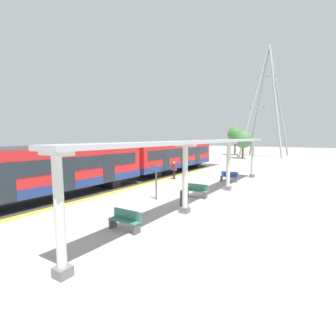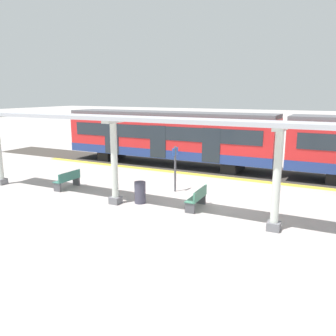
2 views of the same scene
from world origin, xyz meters
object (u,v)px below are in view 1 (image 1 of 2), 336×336
bench_near_end (229,177)px  platform_info_sign (156,179)px  train_near_carriage (54,170)px  bench_mid_platform (125,220)px  trash_bin (184,199)px  canopy_pillar_fourth (253,159)px  passenger_waiting_near_edge (174,168)px  bench_far_end (197,191)px  canopy_pillar_third (228,166)px  canopy_pillar_second (185,178)px  canopy_pillar_nearest (60,215)px  train_far_carriage (173,156)px

bench_near_end → platform_info_sign: 8.96m
train_near_carriage → bench_mid_platform: train_near_carriage is taller
bench_near_end → trash_bin: bearing=-86.4°
canopy_pillar_fourth → passenger_waiting_near_edge: canopy_pillar_fourth is taller
bench_mid_platform → passenger_waiting_near_edge: size_ratio=0.91×
bench_far_end → canopy_pillar_fourth: bearing=84.5°
bench_far_end → trash_bin: trash_bin is taller
bench_far_end → canopy_pillar_third: bearing=73.1°
canopy_pillar_second → bench_far_end: (-0.98, 3.39, -1.38)m
bench_far_end → canopy_pillar_nearest: bearing=-84.7°
bench_far_end → bench_near_end: bearing=91.2°
platform_info_sign → train_far_carriage: bearing=116.4°
canopy_pillar_fourth → bench_near_end: bearing=-108.1°
bench_mid_platform → train_far_carriage: bearing=114.8°
canopy_pillar_nearest → platform_info_sign: canopy_pillar_nearest is taller
train_far_carriage → trash_bin: bearing=-56.3°
train_far_carriage → bench_far_end: 12.14m
train_far_carriage → bench_near_end: train_far_carriage is taller
bench_near_end → train_far_carriage: bearing=160.5°
canopy_pillar_third → bench_near_end: canopy_pillar_third is taller
passenger_waiting_near_edge → trash_bin: bearing=-55.3°
train_near_carriage → canopy_pillar_second: (8.50, 1.83, -0.02)m
trash_bin → canopy_pillar_second: bearing=-58.8°
train_near_carriage → canopy_pillar_third: canopy_pillar_third is taller
bench_near_end → canopy_pillar_nearest: bearing=-86.3°
canopy_pillar_second → canopy_pillar_third: 6.63m
bench_mid_platform → canopy_pillar_third: bearing=84.7°
train_far_carriage → passenger_waiting_near_edge: size_ratio=8.54×
canopy_pillar_second → platform_info_sign: bearing=153.0°
bench_near_end → trash_bin: size_ratio=1.61×
train_near_carriage → train_far_carriage: same height
bench_near_end → passenger_waiting_near_edge: 5.06m
canopy_pillar_fourth → bench_near_end: 3.87m
canopy_pillar_fourth → passenger_waiting_near_edge: 7.78m
canopy_pillar_fourth → bench_near_end: size_ratio=2.36×
train_near_carriage → bench_near_end: train_near_carriage is taller
train_near_carriage → trash_bin: bearing=19.0°
train_far_carriage → trash_bin: train_far_carriage is taller
canopy_pillar_second → passenger_waiting_near_edge: bearing=124.4°
canopy_pillar_third → passenger_waiting_near_edge: (-5.89, 1.99, -0.79)m
train_near_carriage → passenger_waiting_near_edge: (2.61, 10.45, -0.80)m
bench_far_end → passenger_waiting_near_edge: passenger_waiting_near_edge is taller
train_near_carriage → canopy_pillar_third: 11.99m
train_near_carriage → train_far_carriage: size_ratio=1.00×
bench_far_end → platform_info_sign: platform_info_sign is taller
canopy_pillar_second → bench_far_end: 3.78m
canopy_pillar_nearest → passenger_waiting_near_edge: (-5.89, 15.81, -0.79)m
train_near_carriage → platform_info_sign: bearing=30.3°
canopy_pillar_fourth → bench_far_end: size_ratio=2.36×
train_near_carriage → train_far_carriage: bearing=90.0°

